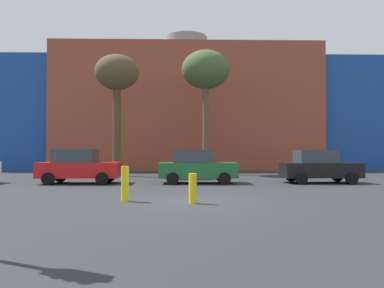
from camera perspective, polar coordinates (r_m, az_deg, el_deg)
ground_plane at (r=11.99m, az=-0.79°, el=-8.76°), size 200.00×200.00×0.00m
building_backdrop at (r=35.89m, az=-0.82°, el=4.70°), size 38.72×11.83×12.74m
parked_car_1 at (r=18.97m, az=-17.13°, el=-3.34°), size 3.92×1.93×1.70m
parked_car_2 at (r=18.28m, az=0.73°, el=-3.53°), size 3.84×1.89×1.66m
parked_car_3 at (r=19.49m, az=19.10°, el=-3.35°), size 3.78×1.86×1.64m
bare_tree_0 at (r=26.06m, az=2.13°, el=11.13°), size 3.34×3.34×8.62m
bare_tree_1 at (r=24.58m, az=-11.58°, el=10.22°), size 2.82×2.82×7.83m
bollard_yellow_0 at (r=11.92m, az=-10.36°, el=-6.08°), size 0.24×0.24×1.12m
bollard_yellow_1 at (r=11.26m, az=0.10°, el=-6.91°), size 0.24×0.24×0.91m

